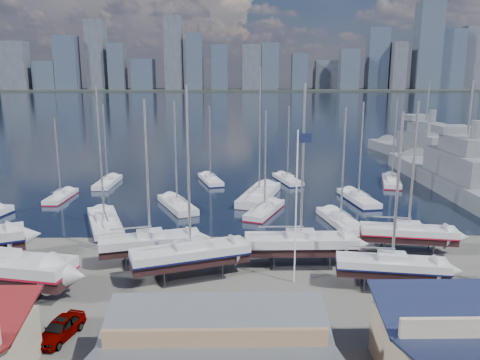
{
  "coord_description": "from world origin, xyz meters",
  "views": [
    {
      "loc": [
        0.92,
        -48.02,
        16.86
      ],
      "look_at": [
        1.84,
        8.0,
        4.54
      ],
      "focal_mm": 35.0,
      "sensor_mm": 36.0,
      "label": 1
    }
  ],
  "objects_px": {
    "naval_ship_west": "(423,154)",
    "flagpole": "(298,197)",
    "car_a": "(60,328)",
    "naval_ship_east": "(462,182)"
  },
  "relations": [
    {
      "from": "naval_ship_east",
      "to": "flagpole",
      "type": "height_order",
      "value": "naval_ship_east"
    },
    {
      "from": "naval_ship_west",
      "to": "naval_ship_east",
      "type": "bearing_deg",
      "value": 162.01
    },
    {
      "from": "car_a",
      "to": "naval_ship_west",
      "type": "bearing_deg",
      "value": 67.01
    },
    {
      "from": "naval_ship_west",
      "to": "car_a",
      "type": "relative_size",
      "value": 9.82
    },
    {
      "from": "naval_ship_west",
      "to": "flagpole",
      "type": "relative_size",
      "value": 3.15
    },
    {
      "from": "naval_ship_east",
      "to": "car_a",
      "type": "relative_size",
      "value": 11.07
    },
    {
      "from": "car_a",
      "to": "flagpole",
      "type": "height_order",
      "value": "flagpole"
    },
    {
      "from": "naval_ship_west",
      "to": "flagpole",
      "type": "distance_m",
      "value": 66.35
    },
    {
      "from": "naval_ship_east",
      "to": "naval_ship_west",
      "type": "relative_size",
      "value": 1.13
    },
    {
      "from": "naval_ship_west",
      "to": "flagpole",
      "type": "bearing_deg",
      "value": 141.76
    }
  ]
}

